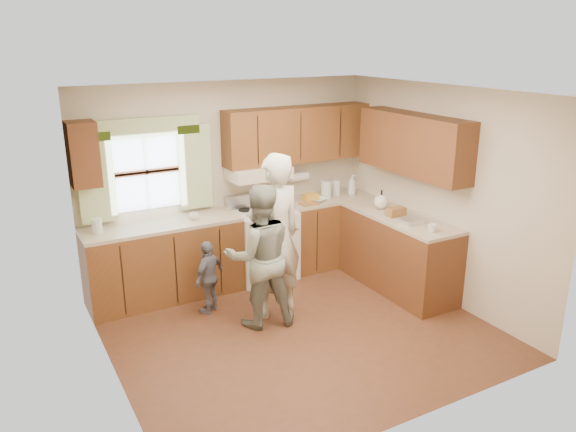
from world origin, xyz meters
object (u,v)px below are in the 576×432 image
woman_left (274,236)px  woman_right (260,256)px  child (209,277)px  stove (263,243)px

woman_left → woman_right: size_ratio=1.18×
woman_right → child: 0.74m
woman_left → child: woman_left is taller
woman_right → child: bearing=-41.0°
child → woman_left: bearing=114.0°
stove → woman_left: bearing=-109.0°
woman_left → child: 0.89m
stove → child: bearing=-148.8°
woman_left → woman_right: woman_left is taller
stove → child: size_ratio=1.26×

